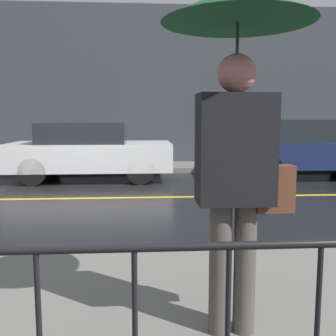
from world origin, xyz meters
TOP-DOWN VIEW (x-y plane):
  - ground_plane at (0.00, 0.00)m, footprint 80.00×80.00m
  - sidewalk_far at (0.00, 4.20)m, footprint 28.00×1.69m
  - lane_marking at (0.00, 0.00)m, footprint 25.20×0.12m
  - building_storefront at (0.00, 5.20)m, footprint 28.00×0.30m
  - pedestrian at (1.79, -5.11)m, footprint 0.93×0.93m
  - car_white at (-0.09, 2.32)m, footprint 3.96×1.79m
  - car_navy at (5.47, 2.32)m, footprint 4.31×1.80m

SIDE VIEW (x-z plane):
  - ground_plane at x=0.00m, z-range 0.00..0.00m
  - lane_marking at x=0.00m, z-range 0.00..0.01m
  - sidewalk_far at x=0.00m, z-range 0.00..0.14m
  - car_white at x=-0.09m, z-range 0.02..1.45m
  - car_navy at x=5.47m, z-range 0.02..1.52m
  - pedestrian at x=1.79m, z-range 0.67..2.85m
  - building_storefront at x=0.00m, z-range 0.00..5.02m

